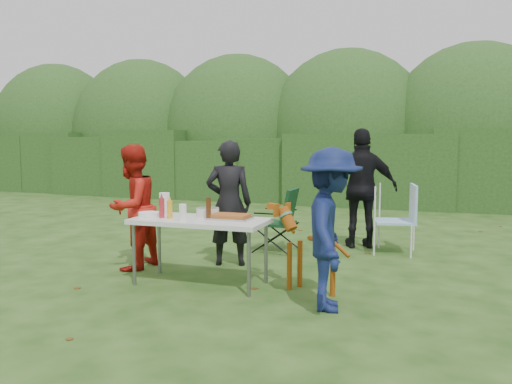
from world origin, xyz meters
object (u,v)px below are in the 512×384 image
(child, at_px, (331,229))
(ketchup_bottle, at_px, (162,208))
(camping_chair, at_px, (276,219))
(person_red_jacket, at_px, (132,207))
(folding_table, at_px, (200,224))
(beer_bottle, at_px, (208,209))
(dog, at_px, (311,251))
(mustard_bottle, at_px, (170,210))
(person_cook, at_px, (229,203))
(person_black_puffy, at_px, (362,188))
(paper_towel_roll, at_px, (165,204))
(lawn_chair, at_px, (395,218))

(child, relative_size, ketchup_bottle, 7.06)
(ketchup_bottle, bearing_deg, camping_chair, 70.58)
(person_red_jacket, xyz_separation_m, ketchup_bottle, (0.67, -0.44, 0.08))
(child, bearing_deg, camping_chair, 16.85)
(folding_table, height_order, beer_bottle, beer_bottle)
(person_red_jacket, relative_size, beer_bottle, 6.46)
(camping_chair, relative_size, ketchup_bottle, 4.19)
(dog, height_order, ketchup_bottle, ketchup_bottle)
(mustard_bottle, xyz_separation_m, beer_bottle, (0.44, 0.06, 0.02))
(person_cook, height_order, ketchup_bottle, person_cook)
(dog, xyz_separation_m, ketchup_bottle, (-1.68, -0.15, 0.40))
(person_cook, bearing_deg, person_black_puffy, -149.35)
(person_cook, relative_size, mustard_bottle, 8.00)
(person_red_jacket, distance_m, ketchup_bottle, 0.80)
(mustard_bottle, height_order, ketchup_bottle, ketchup_bottle)
(dog, relative_size, paper_towel_roll, 3.61)
(person_black_puffy, bearing_deg, dog, 66.87)
(person_cook, distance_m, child, 2.08)
(child, distance_m, lawn_chair, 2.80)
(ketchup_bottle, relative_size, beer_bottle, 0.92)
(beer_bottle, bearing_deg, camping_chair, 85.53)
(person_cook, xyz_separation_m, paper_towel_roll, (-0.47, -0.83, 0.07))
(person_black_puffy, distance_m, child, 3.01)
(folding_table, distance_m, child, 1.60)
(dog, relative_size, lawn_chair, 0.95)
(child, bearing_deg, mustard_bottle, 69.27)
(folding_table, xyz_separation_m, mustard_bottle, (-0.33, -0.09, 0.15))
(paper_towel_roll, bearing_deg, mustard_bottle, -49.37)
(person_black_puffy, height_order, dog, person_black_puffy)
(person_cook, bearing_deg, dog, 127.37)
(person_red_jacket, height_order, ketchup_bottle, person_red_jacket)
(paper_towel_roll, bearing_deg, person_red_jacket, 157.37)
(person_red_jacket, relative_size, child, 1.00)
(folding_table, relative_size, camping_chair, 1.63)
(dog, relative_size, beer_bottle, 3.91)
(folding_table, xyz_separation_m, beer_bottle, (0.12, -0.03, 0.17))
(camping_chair, bearing_deg, child, 119.32)
(lawn_chair, bearing_deg, beer_bottle, 41.59)
(dog, bearing_deg, camping_chair, -33.70)
(person_red_jacket, xyz_separation_m, person_black_puffy, (2.50, 2.25, 0.11))
(person_black_puffy, xyz_separation_m, ketchup_bottle, (-1.83, -2.69, -0.03))
(folding_table, bearing_deg, lawn_chair, 51.47)
(person_cook, distance_m, mustard_bottle, 1.08)
(person_red_jacket, relative_size, paper_towel_roll, 5.96)
(person_cook, bearing_deg, child, 121.52)
(dog, distance_m, paper_towel_roll, 1.81)
(person_black_puffy, height_order, lawn_chair, person_black_puffy)
(person_cook, xyz_separation_m, dog, (1.29, -0.87, -0.35))
(person_black_puffy, xyz_separation_m, beer_bottle, (-1.28, -2.65, -0.02))
(person_black_puffy, relative_size, beer_bottle, 7.36)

